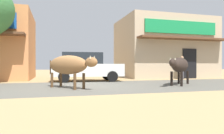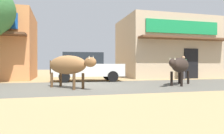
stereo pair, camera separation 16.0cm
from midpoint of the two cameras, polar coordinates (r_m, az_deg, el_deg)
The scene contains 7 objects.
ground at distance 9.05m, azimuth -9.89°, elevation -5.34°, with size 80.00×80.00×0.00m, color tan.
asphalt_road at distance 9.05m, azimuth -9.89°, elevation -5.33°, with size 72.00×5.46×0.00m, color #5C594F.
storefront_right_club at distance 17.50m, azimuth 14.48°, elevation 4.92°, with size 6.94×5.85×4.57m.
parked_hatchback_car at distance 12.20m, azimuth -6.62°, elevation 0.09°, with size 4.13×2.05×1.64m.
cow_near_brown at distance 8.53m, azimuth -11.42°, elevation 0.51°, with size 1.95×2.53×1.31m.
cow_far_dark at distance 10.21m, azimuth 18.46°, elevation 0.45°, with size 2.28×2.25×1.28m.
pedestrian_by_shop at distance 14.77m, azimuth 19.16°, elevation 0.34°, with size 0.48×0.61×1.54m.
Camera 2 is at (-0.68, -9.00, 0.90)m, focal length 33.56 mm.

